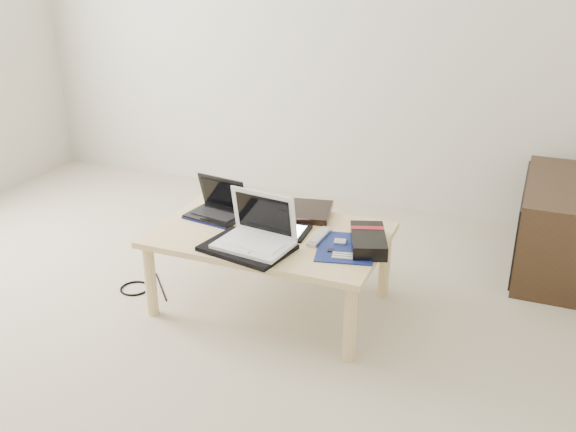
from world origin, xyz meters
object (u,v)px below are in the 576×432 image
at_px(white_laptop, 257,234).
at_px(gpu_box, 368,240).
at_px(coffee_table, 270,241).
at_px(media_cabinet, 558,226).
at_px(netbook, 218,208).

relative_size(white_laptop, gpu_box, 1.05).
xyz_separation_m(white_laptop, gpu_box, (0.47, 0.20, -0.04)).
distance_m(coffee_table, white_laptop, 0.22).
xyz_separation_m(coffee_table, white_laptop, (0.01, -0.18, 0.12)).
distance_m(white_laptop, gpu_box, 0.51).
bearing_deg(white_laptop, coffee_table, 94.27).
relative_size(media_cabinet, white_laptop, 2.53).
bearing_deg(gpu_box, white_laptop, -156.98).
height_order(coffee_table, media_cabinet, media_cabinet).
height_order(netbook, gpu_box, netbook).
distance_m(media_cabinet, netbook, 1.86).
bearing_deg(coffee_table, gpu_box, 2.10).
bearing_deg(media_cabinet, gpu_box, -130.85).
bearing_deg(white_laptop, netbook, 142.22).
xyz_separation_m(media_cabinet, white_laptop, (-1.28, -1.14, 0.22)).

